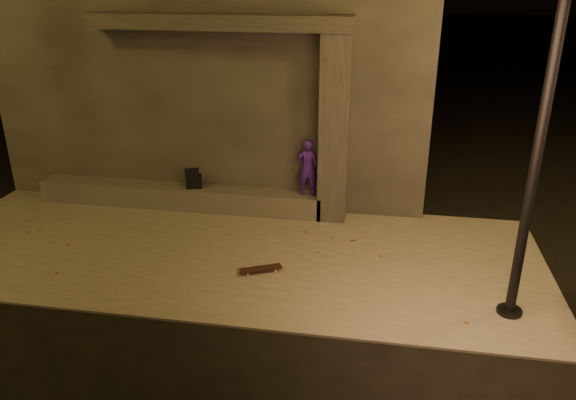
% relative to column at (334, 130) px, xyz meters
% --- Properties ---
extents(ground, '(120.00, 120.00, 0.00)m').
position_rel_column_xyz_m(ground, '(-1.70, -3.75, -1.84)').
color(ground, black).
rests_on(ground, ground).
extents(sidewalk, '(11.00, 4.40, 0.04)m').
position_rel_column_xyz_m(sidewalk, '(-1.70, -1.75, -1.82)').
color(sidewalk, '#656159').
rests_on(sidewalk, ground).
extents(building, '(9.00, 5.10, 5.22)m').
position_rel_column_xyz_m(building, '(-2.70, 2.74, 0.77)').
color(building, '#32302D').
rests_on(building, ground).
extents(ledge, '(6.00, 0.55, 0.45)m').
position_rel_column_xyz_m(ledge, '(-3.20, 0.00, -1.58)').
color(ledge, '#57544F').
rests_on(ledge, sidewalk).
extents(column, '(0.55, 0.55, 3.60)m').
position_rel_column_xyz_m(column, '(0.00, 0.00, 0.00)').
color(column, '#32302D').
rests_on(column, sidewalk).
extents(canopy, '(5.00, 0.70, 0.28)m').
position_rel_column_xyz_m(canopy, '(-2.20, 0.05, 1.94)').
color(canopy, '#32302D').
rests_on(canopy, column).
extents(skateboarder, '(0.43, 0.30, 1.15)m').
position_rel_column_xyz_m(skateboarder, '(-0.50, 0.00, -0.77)').
color(skateboarder, '#3A1692').
rests_on(skateboarder, ledge).
extents(backpack, '(0.37, 0.29, 0.45)m').
position_rel_column_xyz_m(backpack, '(-2.86, -0.00, -1.20)').
color(backpack, black).
rests_on(backpack, ledge).
extents(skateboard, '(0.71, 0.46, 0.08)m').
position_rel_column_xyz_m(skateboard, '(-0.93, -2.41, -1.74)').
color(skateboard, black).
rests_on(skateboard, sidewalk).
extents(street_lamp_0, '(0.36, 0.36, 6.74)m').
position_rel_column_xyz_m(street_lamp_0, '(2.90, -2.94, 2.00)').
color(street_lamp_0, black).
rests_on(street_lamp_0, ground).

